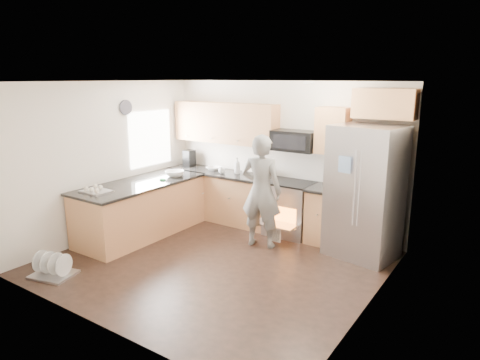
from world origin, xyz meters
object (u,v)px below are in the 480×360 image
Objects in this scene: stove_range at (290,196)px; refrigerator at (365,192)px; person at (261,191)px; dish_rack at (53,269)px.

refrigerator is (1.34, -0.20, 0.32)m from stove_range.
person is (-1.47, -0.53, -0.09)m from refrigerator.
refrigerator is at bearing -170.64° from person.
refrigerator is 3.09× the size of dish_rack.
stove_range is 0.78m from person.
dish_rack is (-1.93, -3.26, -0.59)m from stove_range.
stove_range is 1.39m from refrigerator.
person is (-0.14, -0.73, 0.23)m from stove_range.
person is at bearing -100.64° from stove_range.
person reaches higher than stove_range.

